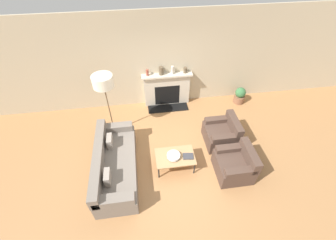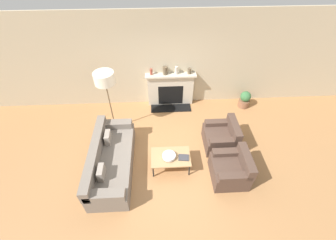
{
  "view_description": "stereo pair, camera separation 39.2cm",
  "coord_description": "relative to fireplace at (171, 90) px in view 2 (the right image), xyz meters",
  "views": [
    {
      "loc": [
        -0.59,
        -3.42,
        4.67
      ],
      "look_at": [
        0.03,
        1.03,
        0.45
      ],
      "focal_mm": 24.0,
      "sensor_mm": 36.0,
      "label": 1
    },
    {
      "loc": [
        -0.2,
        -3.46,
        4.67
      ],
      "look_at": [
        0.03,
        1.03,
        0.45
      ],
      "focal_mm": 24.0,
      "sensor_mm": 36.0,
      "label": 2
    }
  ],
  "objects": [
    {
      "name": "floor_lamp",
      "position": [
        -1.69,
        -1.05,
        1.07
      ],
      "size": [
        0.51,
        0.51,
        1.84
      ],
      "color": "brown",
      "rests_on": "ground_plane"
    },
    {
      "name": "fireplace",
      "position": [
        0.0,
        0.0,
        0.0
      ],
      "size": [
        1.54,
        0.59,
        1.1
      ],
      "color": "beige",
      "rests_on": "ground_plane"
    },
    {
      "name": "potted_plant",
      "position": [
        2.35,
        -0.28,
        -0.26
      ],
      "size": [
        0.34,
        0.34,
        0.55
      ],
      "color": "brown",
      "rests_on": "ground_plane"
    },
    {
      "name": "book",
      "position": [
        0.15,
        -2.56,
        -0.12
      ],
      "size": [
        0.26,
        0.21,
        0.02
      ],
      "rotation": [
        0.0,
        0.0,
        -0.12
      ],
      "color": "#38383D",
      "rests_on": "coffee_table"
    },
    {
      "name": "mantel_vase_right",
      "position": [
        0.56,
        0.01,
        0.64
      ],
      "size": [
        0.11,
        0.11,
        0.17
      ],
      "color": "brown",
      "rests_on": "fireplace"
    },
    {
      "name": "coffee_table",
      "position": [
        -0.15,
        -2.51,
        -0.17
      ],
      "size": [
        0.93,
        0.61,
        0.4
      ],
      "color": "tan",
      "rests_on": "ground_plane"
    },
    {
      "name": "ground_plane",
      "position": [
        -0.18,
        -2.33,
        -0.53
      ],
      "size": [
        18.0,
        18.0,
        0.0
      ],
      "primitive_type": "plane",
      "color": "#A87547"
    },
    {
      "name": "mantel_vase_center_right",
      "position": [
        0.17,
        0.01,
        0.68
      ],
      "size": [
        0.1,
        0.1,
        0.24
      ],
      "color": "beige",
      "rests_on": "fireplace"
    },
    {
      "name": "mantel_vase_center_left",
      "position": [
        -0.16,
        0.01,
        0.68
      ],
      "size": [
        0.14,
        0.14,
        0.24
      ],
      "color": "brown",
      "rests_on": "fireplace"
    },
    {
      "name": "mantel_vase_left",
      "position": [
        -0.57,
        0.01,
        0.66
      ],
      "size": [
        0.08,
        0.08,
        0.19
      ],
      "color": "brown",
      "rests_on": "fireplace"
    },
    {
      "name": "armchair_far",
      "position": [
        1.23,
        -1.86,
        -0.24
      ],
      "size": [
        0.81,
        0.84,
        0.76
      ],
      "rotation": [
        0.0,
        0.0,
        -1.57
      ],
      "color": "#4C382D",
      "rests_on": "ground_plane"
    },
    {
      "name": "couch",
      "position": [
        -1.59,
        -2.48,
        -0.25
      ],
      "size": [
        0.91,
        2.25,
        0.76
      ],
      "rotation": [
        0.0,
        0.0,
        1.57
      ],
      "color": "slate",
      "rests_on": "ground_plane"
    },
    {
      "name": "armchair_near",
      "position": [
        1.23,
        -2.87,
        -0.24
      ],
      "size": [
        0.81,
        0.84,
        0.76
      ],
      "rotation": [
        0.0,
        0.0,
        -1.57
      ],
      "color": "#4C382D",
      "rests_on": "ground_plane"
    },
    {
      "name": "wall_back",
      "position": [
        -0.18,
        0.14,
        0.92
      ],
      "size": [
        18.0,
        0.06,
        2.9
      ],
      "color": "#BCAD8E",
      "rests_on": "ground_plane"
    },
    {
      "name": "bowl",
      "position": [
        -0.19,
        -2.53,
        -0.08
      ],
      "size": [
        0.32,
        0.32,
        0.09
      ],
      "color": "silver",
      "rests_on": "coffee_table"
    }
  ]
}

